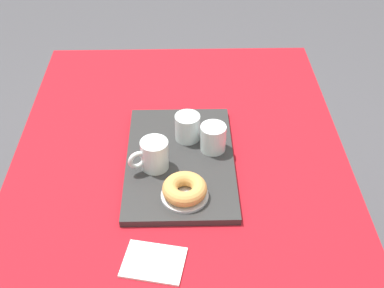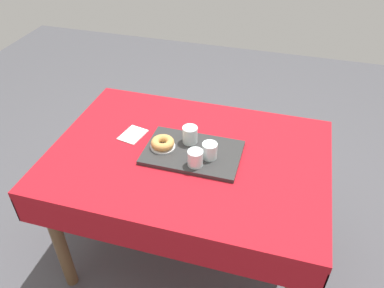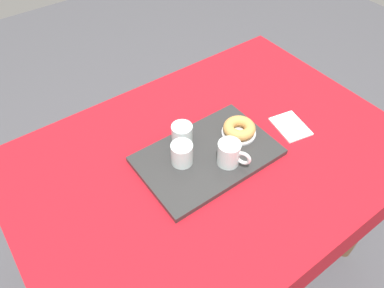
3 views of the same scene
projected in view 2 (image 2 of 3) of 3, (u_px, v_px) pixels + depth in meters
name	position (u px, v px, depth m)	size (l,w,h in m)	color
ground_plane	(189.00, 250.00, 2.29)	(6.00, 6.00, 0.00)	#47474C
dining_table	(188.00, 168.00, 1.88)	(1.33, 0.94, 0.76)	#A8141E
serving_tray	(193.00, 153.00, 1.81)	(0.46, 0.29, 0.02)	#2D2D2D
tea_mug_left	(190.00, 135.00, 1.84)	(0.08, 0.11, 0.08)	silver
water_glass_near	(195.00, 159.00, 1.70)	(0.07, 0.07, 0.08)	silver
water_glass_far	(210.00, 151.00, 1.74)	(0.07, 0.07, 0.08)	silver
donut_plate_left	(163.00, 146.00, 1.82)	(0.12, 0.12, 0.01)	silver
sugar_donut_left	(163.00, 143.00, 1.81)	(0.11, 0.11, 0.04)	tan
paper_napkin	(133.00, 135.00, 1.93)	(0.10, 0.14, 0.01)	white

